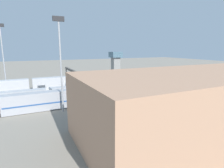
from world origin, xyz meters
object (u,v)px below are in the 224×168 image
object	(u,v)px
maintenance_shed	(199,102)
control_tower	(116,63)
light_mast_0	(2,49)
light_mast_1	(60,52)
train_on_track_3	(109,88)
train_on_track_0	(115,78)
train_on_track_5	(155,88)
signal_gantry	(75,74)

from	to	relation	value
maintenance_shed	control_tower	xyz separation A→B (m)	(-14.75, -67.21, 2.37)
light_mast_0	light_mast_1	bearing A→B (deg)	115.79
train_on_track_3	light_mast_1	bearing A→B (deg)	34.07
train_on_track_3	light_mast_1	size ratio (longest dim) A/B	5.70
train_on_track_0	light_mast_1	size ratio (longest dim) A/B	4.91
light_mast_0	maintenance_shed	xyz separation A→B (m)	(-38.37, 55.36, -10.27)
light_mast_1	train_on_track_3	bearing A→B (deg)	-145.93
train_on_track_5	light_mast_0	world-z (taller)	light_mast_0
train_on_track_3	light_mast_0	bearing A→B (deg)	-28.01
train_on_track_0	light_mast_1	world-z (taller)	light_mast_1
train_on_track_3	control_tower	size ratio (longest dim) A/B	9.52
train_on_track_5	control_tower	bearing A→B (deg)	-96.38
train_on_track_5	maintenance_shed	bearing A→B (deg)	69.05
train_on_track_5	signal_gantry	distance (m)	29.04
light_mast_0	control_tower	bearing A→B (deg)	-167.43
train_on_track_0	signal_gantry	distance (m)	25.75
train_on_track_0	light_mast_0	bearing A→B (deg)	-4.70
train_on_track_0	train_on_track_5	size ratio (longest dim) A/B	1.25
train_on_track_5	control_tower	distance (m)	41.21
light_mast_1	control_tower	xyz separation A→B (m)	(-37.67, -43.84, -7.31)
light_mast_1	train_on_track_0	bearing A→B (deg)	-136.05
light_mast_0	signal_gantry	world-z (taller)	light_mast_0
train_on_track_5	train_on_track_0	bearing A→B (deg)	-81.42
train_on_track_3	light_mast_0	distance (m)	42.30
signal_gantry	control_tower	xyz separation A→B (m)	(-30.28, -28.03, 0.93)
train_on_track_5	light_mast_1	xyz separation A→B (m)	(33.13, 3.31, 13.18)
train_on_track_5	light_mast_1	distance (m)	35.81
train_on_track_0	maintenance_shed	xyz separation A→B (m)	(6.44, 51.68, 3.50)
light_mast_1	signal_gantry	distance (m)	19.30
train_on_track_3	control_tower	bearing A→B (deg)	-120.51
light_mast_0	signal_gantry	xyz separation A→B (m)	(-22.85, 16.18, -8.83)
train_on_track_5	train_on_track_3	bearing A→B (deg)	-36.62
signal_gantry	light_mast_1	bearing A→B (deg)	64.94
maintenance_shed	train_on_track_0	bearing A→B (deg)	-97.11
light_mast_1	maintenance_shed	world-z (taller)	light_mast_1
train_on_track_0	light_mast_1	distance (m)	42.86
light_mast_0	maintenance_shed	world-z (taller)	light_mast_0
train_on_track_0	train_on_track_3	world-z (taller)	train_on_track_0
signal_gantry	maintenance_shed	distance (m)	42.17
light_mast_0	control_tower	size ratio (longest dim) A/B	1.74
train_on_track_5	signal_gantry	world-z (taller)	signal_gantry
control_tower	light_mast_1	bearing A→B (deg)	49.33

